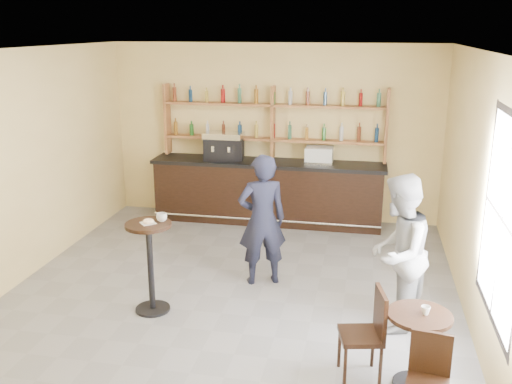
% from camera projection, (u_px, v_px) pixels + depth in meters
% --- Properties ---
extents(floor, '(7.00, 7.00, 0.00)m').
position_uv_depth(floor, '(230.00, 298.00, 7.58)').
color(floor, gray).
rests_on(floor, ground).
extents(ceiling, '(7.00, 7.00, 0.00)m').
position_uv_depth(ceiling, '(226.00, 50.00, 6.68)').
color(ceiling, white).
rests_on(ceiling, wall_back).
extents(wall_back, '(7.00, 0.00, 7.00)m').
position_uv_depth(wall_back, '(274.00, 133.00, 10.43)').
color(wall_back, '#F9DA8D').
rests_on(wall_back, floor).
extents(wall_front, '(7.00, 0.00, 7.00)m').
position_uv_depth(wall_front, '(102.00, 316.00, 3.84)').
color(wall_front, '#F9DA8D').
rests_on(wall_front, floor).
extents(wall_left, '(0.00, 7.00, 7.00)m').
position_uv_depth(wall_left, '(12.00, 170.00, 7.70)').
color(wall_left, '#F9DA8D').
rests_on(wall_left, floor).
extents(wall_right, '(0.00, 7.00, 7.00)m').
position_uv_depth(wall_right, '(480.00, 195.00, 6.57)').
color(wall_right, '#F9DA8D').
rests_on(wall_right, floor).
extents(window_pane, '(0.00, 2.00, 2.00)m').
position_uv_depth(window_pane, '(503.00, 220.00, 5.41)').
color(window_pane, white).
rests_on(window_pane, wall_right).
extents(window_frame, '(0.04, 1.70, 2.10)m').
position_uv_depth(window_frame, '(502.00, 220.00, 5.41)').
color(window_frame, black).
rests_on(window_frame, wall_right).
extents(shelf_unit, '(4.00, 0.26, 1.40)m').
position_uv_depth(shelf_unit, '(273.00, 122.00, 10.25)').
color(shelf_unit, brown).
rests_on(shelf_unit, wall_back).
extents(liquor_bottles, '(3.68, 0.10, 1.00)m').
position_uv_depth(liquor_bottles, '(273.00, 113.00, 10.20)').
color(liquor_bottles, '#8C5919').
rests_on(liquor_bottles, shelf_unit).
extents(bar_counter, '(4.21, 0.82, 1.14)m').
position_uv_depth(bar_counter, '(268.00, 192.00, 10.40)').
color(bar_counter, black).
rests_on(bar_counter, floor).
extents(espresso_machine, '(0.74, 0.52, 0.50)m').
position_uv_depth(espresso_machine, '(224.00, 146.00, 10.32)').
color(espresso_machine, black).
rests_on(espresso_machine, bar_counter).
extents(pastry_case, '(0.52, 0.42, 0.30)m').
position_uv_depth(pastry_case, '(319.00, 155.00, 10.02)').
color(pastry_case, silver).
rests_on(pastry_case, bar_counter).
extents(pedestal_table, '(0.67, 0.67, 1.17)m').
position_uv_depth(pedestal_table, '(151.00, 268.00, 7.09)').
color(pedestal_table, black).
rests_on(pedestal_table, floor).
extents(napkin, '(0.23, 0.23, 0.00)m').
position_uv_depth(napkin, '(148.00, 223.00, 6.93)').
color(napkin, white).
rests_on(napkin, pedestal_table).
extents(donut, '(0.17, 0.17, 0.05)m').
position_uv_depth(donut, '(148.00, 221.00, 6.91)').
color(donut, '#E8A155').
rests_on(donut, napkin).
extents(cup_pedestal, '(0.16, 0.16, 0.10)m').
position_uv_depth(cup_pedestal, '(162.00, 217.00, 6.98)').
color(cup_pedestal, white).
rests_on(cup_pedestal, pedestal_table).
extents(man_main, '(0.79, 0.66, 1.84)m').
position_uv_depth(man_main, '(262.00, 220.00, 7.81)').
color(man_main, black).
rests_on(man_main, floor).
extents(cafe_table, '(0.72, 0.72, 0.80)m').
position_uv_depth(cafe_table, '(417.00, 350.00, 5.63)').
color(cafe_table, black).
rests_on(cafe_table, floor).
extents(cup_cafe, '(0.10, 0.10, 0.08)m').
position_uv_depth(cup_cafe, '(426.00, 310.00, 5.49)').
color(cup_cafe, white).
rests_on(cup_cafe, cafe_table).
extents(chair_west, '(0.49, 0.49, 0.96)m').
position_uv_depth(chair_west, '(361.00, 335.00, 5.75)').
color(chair_west, black).
rests_on(chair_west, floor).
extents(chair_south, '(0.42, 0.42, 0.86)m').
position_uv_depth(chair_south, '(427.00, 384.00, 5.04)').
color(chair_south, black).
rests_on(chair_south, floor).
extents(patron_second, '(0.97, 1.10, 1.88)m').
position_uv_depth(patron_second, '(398.00, 253.00, 6.62)').
color(patron_second, gray).
rests_on(patron_second, floor).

